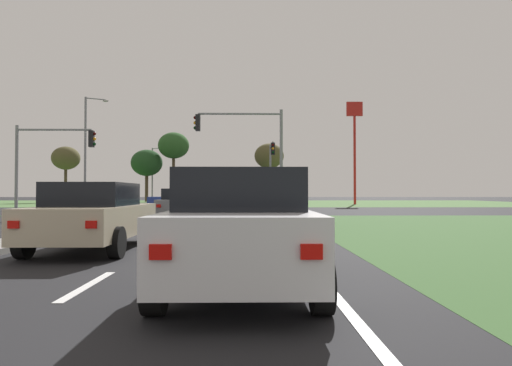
{
  "coord_description": "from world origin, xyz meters",
  "views": [
    {
      "loc": [
        5.77,
        -1.85,
        1.31
      ],
      "look_at": [
        6.33,
        36.29,
        2.15
      ],
      "focal_mm": 30.73,
      "sensor_mm": 36.0,
      "label": 1
    }
  ],
  "objects": [
    {
      "name": "ground_plane",
      "position": [
        0.0,
        30.0,
        0.0
      ],
      "size": [
        200.0,
        200.0,
        0.0
      ],
      "primitive_type": "plane",
      "color": "black"
    },
    {
      "name": "grass_verge_far_left",
      "position": [
        -25.5,
        54.5,
        0.0
      ],
      "size": [
        35.0,
        35.0,
        0.01
      ],
      "primitive_type": "cube",
      "color": "#476B38",
      "rests_on": "ground"
    },
    {
      "name": "grass_verge_far_right",
      "position": [
        25.5,
        54.5,
        0.0
      ],
      "size": [
        35.0,
        35.0,
        0.01
      ],
      "primitive_type": "cube",
      "color": "#476B38",
      "rests_on": "ground"
    },
    {
      "name": "median_island_near",
      "position": [
        0.0,
        11.0,
        0.07
      ],
      "size": [
        1.2,
        22.0,
        0.14
      ],
      "primitive_type": "cube",
      "color": "gray",
      "rests_on": "ground"
    },
    {
      "name": "median_island_far",
      "position": [
        0.0,
        55.0,
        0.07
      ],
      "size": [
        1.2,
        36.0,
        0.14
      ],
      "primitive_type": "cube",
      "color": "gray",
      "rests_on": "ground"
    },
    {
      "name": "lane_dash_near",
      "position": [
        3.5,
        4.36,
        0.01
      ],
      "size": [
        0.14,
        2.0,
        0.01
      ],
      "primitive_type": "cube",
      "color": "silver",
      "rests_on": "ground"
    },
    {
      "name": "lane_dash_second",
      "position": [
        3.5,
        10.36,
        0.01
      ],
      "size": [
        0.14,
        2.0,
        0.01
      ],
      "primitive_type": "cube",
      "color": "silver",
      "rests_on": "ground"
    },
    {
      "name": "lane_dash_third",
      "position": [
        3.5,
        16.36,
        0.01
      ],
      "size": [
        0.14,
        2.0,
        0.01
      ],
      "primitive_type": "cube",
      "color": "silver",
      "rests_on": "ground"
    },
    {
      "name": "lane_dash_fourth",
      "position": [
        3.5,
        22.36,
        0.01
      ],
      "size": [
        0.14,
        2.0,
        0.01
      ],
      "primitive_type": "cube",
      "color": "silver",
      "rests_on": "ground"
    },
    {
      "name": "edge_line_right",
      "position": [
        6.85,
        12.0,
        0.01
      ],
      "size": [
        0.14,
        24.0,
        0.01
      ],
      "primitive_type": "cube",
      "color": "silver",
      "rests_on": "ground"
    },
    {
      "name": "stop_bar_near",
      "position": [
        3.8,
        23.0,
        0.01
      ],
      "size": [
        6.4,
        0.5,
        0.01
      ],
      "primitive_type": "cube",
      "color": "silver",
      "rests_on": "ground"
    },
    {
      "name": "crosswalk_bar_near",
      "position": [
        -6.4,
        24.8,
        0.01
      ],
      "size": [
        0.7,
        2.8,
        0.01
      ],
      "primitive_type": "cube",
      "color": "silver",
      "rests_on": "ground"
    },
    {
      "name": "crosswalk_bar_second",
      "position": [
        -5.25,
        24.8,
        0.01
      ],
      "size": [
        0.7,
        2.8,
        0.01
      ],
      "primitive_type": "cube",
      "color": "silver",
      "rests_on": "ground"
    },
    {
      "name": "crosswalk_bar_third",
      "position": [
        -4.1,
        24.8,
        0.01
      ],
      "size": [
        0.7,
        2.8,
        0.01
      ],
      "primitive_type": "cube",
      "color": "silver",
      "rests_on": "ground"
    },
    {
      "name": "crosswalk_bar_fourth",
      "position": [
        -2.95,
        24.8,
        0.01
      ],
      "size": [
        0.7,
        2.8,
        0.01
      ],
      "primitive_type": "cube",
      "color": "silver",
      "rests_on": "ground"
    },
    {
      "name": "crosswalk_bar_fifth",
      "position": [
        -1.8,
        24.8,
        0.01
      ],
      "size": [
        0.7,
        2.8,
        0.01
      ],
      "primitive_type": "cube",
      "color": "silver",
      "rests_on": "ground"
    },
    {
      "name": "crosswalk_bar_sixth",
      "position": [
        -0.65,
        24.8,
        0.01
      ],
      "size": [
        0.7,
        2.8,
        0.01
      ],
      "primitive_type": "cube",
      "color": "silver",
      "rests_on": "ground"
    },
    {
      "name": "crosswalk_bar_seventh",
      "position": [
        0.5,
        24.8,
        0.01
      ],
      "size": [
        0.7,
        2.8,
        0.01
      ],
      "primitive_type": "cube",
      "color": "silver",
      "rests_on": "ground"
    },
    {
      "name": "crosswalk_bar_eighth",
      "position": [
        1.65,
        24.8,
        0.01
      ],
      "size": [
        0.7,
        2.8,
        0.01
      ],
      "primitive_type": "cube",
      "color": "silver",
      "rests_on": "ground"
    },
    {
      "name": "car_maroon_near",
      "position": [
        -2.39,
        45.43,
        0.78
      ],
      "size": [
        2.07,
        4.21,
        1.52
      ],
      "rotation": [
        0.0,
        0.0,
        3.14
      ],
      "color": "maroon",
      "rests_on": "ground"
    },
    {
      "name": "car_grey_second",
      "position": [
        2.41,
        19.91,
        0.77
      ],
      "size": [
        2.05,
        4.42,
        1.5
      ],
      "color": "slate",
      "rests_on": "ground"
    },
    {
      "name": "car_teal_third",
      "position": [
        5.46,
        14.63,
        0.8
      ],
      "size": [
        2.01,
        4.25,
        1.57
      ],
      "color": "#19565B",
      "rests_on": "ground"
    },
    {
      "name": "car_white_fifth",
      "position": [
        5.65,
        4.19,
        0.82
      ],
      "size": [
        2.0,
        4.27,
        1.6
      ],
      "color": "silver",
      "rests_on": "ground"
    },
    {
      "name": "car_black_sixth",
      "position": [
        -2.2,
        63.65,
        0.79
      ],
      "size": [
        2.03,
        4.21,
        1.55
      ],
      "rotation": [
        0.0,
        0.0,
        3.14
      ],
      "color": "black",
      "rests_on": "ground"
    },
    {
      "name": "car_beige_seventh",
      "position": [
        2.22,
        8.23,
        0.78
      ],
      "size": [
        2.05,
        4.39,
        1.53
      ],
      "color": "#BCAD8E",
      "rests_on": "ground"
    },
    {
      "name": "car_blue_eighth",
      "position": [
        0.42,
        31.35,
        0.78
      ],
      "size": [
        4.38,
        2.04,
        1.52
      ],
      "rotation": [
        0.0,
        0.0,
        1.57
      ],
      "color": "navy",
      "rests_on": "ground"
    },
    {
      "name": "traffic_signal_near_left",
      "position": [
        -5.87,
        23.4,
        3.59
      ],
      "size": [
        4.61,
        0.32,
        5.18
      ],
      "color": "gray",
      "rests_on": "ground"
    },
    {
      "name": "traffic_signal_far_right",
      "position": [
        7.6,
        34.99,
        3.81
      ],
      "size": [
        0.32,
        4.46,
        5.54
      ],
      "color": "gray",
      "rests_on": "ground"
    },
    {
      "name": "traffic_signal_near_right",
      "position": [
        5.8,
        23.4,
        4.23
      ],
      "size": [
        5.17,
        0.32,
        6.13
      ],
      "color": "gray",
      "rests_on": "ground"
    },
    {
      "name": "street_lamp_third",
      "position": [
        -8.85,
        37.61,
        5.49
      ],
      "size": [
        1.91,
        1.0,
        9.94
      ],
      "color": "gray",
      "rests_on": "ground"
    },
    {
      "name": "street_lamp_fourth",
      "position": [
        -8.84,
        64.5,
        4.55
      ],
      "size": [
        1.78,
        1.16,
        8.09
      ],
      "color": "gray",
      "rests_on": "ground"
    },
    {
      "name": "pedestrian_at_median",
      "position": [
        0.21,
        38.85,
        1.26
      ],
      "size": [
        0.34,
        0.34,
        1.84
      ],
      "rotation": [
        0.0,
        0.0,
        0.64
      ],
      "color": "#9E8966",
      "rests_on": "median_island_far"
    },
    {
      "name": "fastfood_pole_sign",
      "position": [
        17.66,
        47.39,
        8.46
      ],
      "size": [
        1.8,
        0.4,
        11.6
      ],
      "color": "red",
      "rests_on": "ground"
    },
    {
      "name": "treeline_near",
      "position": [
        -19.03,
        57.41,
        5.91
      ],
      "size": [
        3.68,
        3.68,
        7.54
      ],
      "color": "#423323",
      "rests_on": "ground"
    },
    {
      "name": "treeline_second",
      "position": [
        -9.31,
        62.38,
        5.64
      ],
      "size": [
        4.55,
        4.55,
        7.61
      ],
      "color": "#423323",
      "rests_on": "ground"
    },
    {
      "name": "treeline_third",
      "position": [
        -5.31,
        61.89,
        8.11
      ],
      "size": [
        4.49,
        4.49,
        10.09
      ],
      "color": "#423323",
      "rests_on": "ground"
    },
    {
      "name": "treeline_fourth",
      "position": [
        8.63,
        62.24,
        6.67
      ],
      "size": [
        4.31,
        4.31,
        8.54
      ],
      "color": "#423323",
      "rests_on": "ground"
    }
  ]
}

